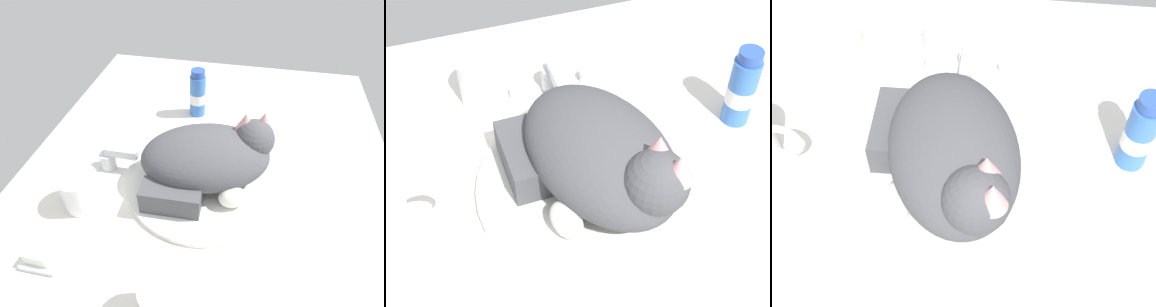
# 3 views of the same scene
# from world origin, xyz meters

# --- Properties ---
(ground_plane) EXTENTS (1.10, 0.83, 0.03)m
(ground_plane) POSITION_xyz_m (0.00, 0.00, -0.01)
(ground_plane) COLOR silver
(sink_basin) EXTENTS (0.34, 0.34, 0.01)m
(sink_basin) POSITION_xyz_m (0.00, 0.00, 0.01)
(sink_basin) COLOR silver
(sink_basin) RESTS_ON ground_plane
(faucet) EXTENTS (0.15, 0.09, 0.06)m
(faucet) POSITION_xyz_m (0.00, 0.21, 0.03)
(faucet) COLOR silver
(faucet) RESTS_ON ground_plane
(cat) EXTENTS (0.24, 0.30, 0.14)m
(cat) POSITION_xyz_m (-0.00, -0.01, 0.07)
(cat) COLOR #4C4C51
(cat) RESTS_ON sink_basin
(coffee_mug) EXTENTS (0.12, 0.08, 0.09)m
(coffee_mug) POSITION_xyz_m (-0.29, 0.01, 0.05)
(coffee_mug) COLOR white
(coffee_mug) RESTS_ON ground_plane
(rinse_cup) EXTENTS (0.07, 0.07, 0.08)m
(rinse_cup) POSITION_xyz_m (-0.11, 0.23, 0.04)
(rinse_cup) COLOR white
(rinse_cup) RESTS_ON ground_plane
(soap_dish) EXTENTS (0.09, 0.06, 0.01)m
(soap_dish) POSITION_xyz_m (-0.22, 0.24, 0.01)
(soap_dish) COLOR white
(soap_dish) RESTS_ON ground_plane
(soap_bar) EXTENTS (0.08, 0.05, 0.02)m
(soap_bar) POSITION_xyz_m (-0.22, 0.24, 0.02)
(soap_bar) COLOR silver
(soap_bar) RESTS_ON soap_dish
(toothpaste_bottle) EXTENTS (0.04, 0.04, 0.13)m
(toothpaste_bottle) POSITION_xyz_m (0.25, 0.06, 0.06)
(toothpaste_bottle) COLOR #3870C6
(toothpaste_bottle) RESTS_ON ground_plane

